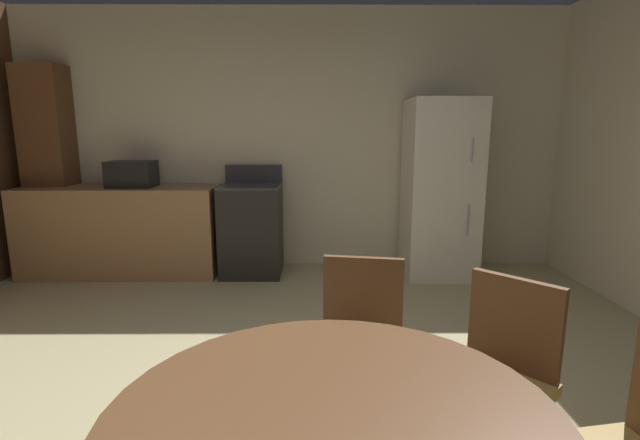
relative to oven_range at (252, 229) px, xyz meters
The scene contains 8 objects.
wall_back 1.04m from the oven_range, 45.22° to the left, with size 5.99×0.12×2.70m, color beige.
kitchen_counter 1.33m from the oven_range, behind, with size 1.95×0.60×0.90m, color #9E754C.
pantry_column 2.17m from the oven_range, behind, with size 0.44×0.36×2.10m, color brown.
oven_range is the anchor object (origin of this frame).
refrigerator 1.95m from the oven_range, ahead, with size 0.68×0.68×1.76m.
microwave 1.31m from the oven_range, behind, with size 0.44×0.32×0.26m, color black.
chair_northeast 3.23m from the oven_range, 64.30° to the right, with size 0.57×0.57×0.87m.
chair_north 2.77m from the oven_range, 71.68° to the right, with size 0.46×0.46×0.87m.
Camera 1 is at (0.28, -1.93, 1.46)m, focal length 25.78 mm.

